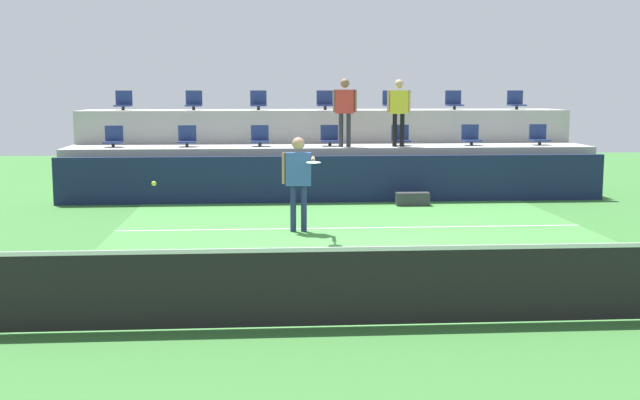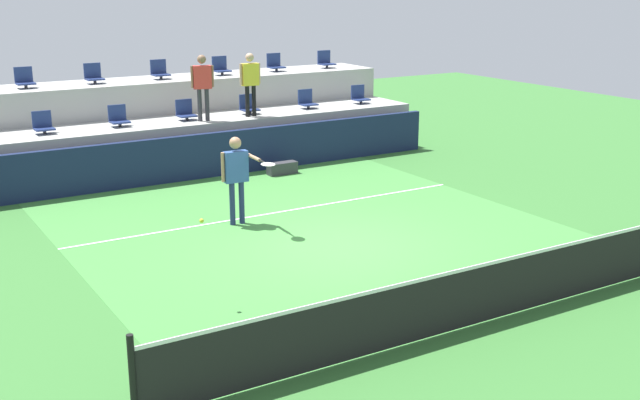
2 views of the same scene
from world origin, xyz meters
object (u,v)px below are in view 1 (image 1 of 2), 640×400
at_px(stadium_chair_upper_center, 325,102).
at_px(stadium_chair_upper_mid_left, 258,102).
at_px(stadium_chair_lower_left, 187,138).
at_px(stadium_chair_upper_mid_right, 391,102).
at_px(equipment_bag, 412,199).
at_px(spectator_in_grey, 399,107).
at_px(stadium_chair_lower_far_left, 114,138).
at_px(tennis_player, 299,174).
at_px(stadium_chair_lower_center, 330,137).
at_px(stadium_chair_lower_mid_left, 260,138).
at_px(stadium_chair_upper_far_left, 124,102).
at_px(stadium_chair_lower_mid_right, 401,137).
at_px(spectator_leaning_on_rail, 345,106).
at_px(stadium_chair_upper_right, 454,102).
at_px(stadium_chair_upper_left, 194,102).
at_px(tennis_ball, 154,184).
at_px(stadium_chair_lower_far_right, 539,136).
at_px(stadium_chair_lower_right, 471,137).
at_px(stadium_chair_upper_far_right, 516,102).

bearing_deg(stadium_chair_upper_center, stadium_chair_upper_mid_left, 180.00).
relative_size(stadium_chair_lower_left, stadium_chair_upper_mid_right, 1.00).
bearing_deg(stadium_chair_upper_mid_left, equipment_bag, -46.39).
xyz_separation_m(stadium_chair_upper_mid_right, spectator_in_grey, (-0.16, -2.18, -0.08)).
xyz_separation_m(stadium_chair_lower_far_left, tennis_player, (4.30, -5.15, -0.37)).
xyz_separation_m(stadium_chair_lower_center, tennis_player, (-1.01, -5.15, -0.37)).
height_order(stadium_chair_lower_far_left, stadium_chair_lower_left, same).
bearing_deg(stadium_chair_lower_mid_left, stadium_chair_upper_far_left, 153.47).
relative_size(stadium_chair_upper_center, tennis_player, 0.29).
xyz_separation_m(stadium_chair_lower_mid_right, spectator_leaning_on_rail, (-1.45, -0.38, 0.78)).
relative_size(stadium_chair_lower_far_left, stadium_chair_upper_center, 1.00).
relative_size(stadium_chair_upper_center, stadium_chair_upper_right, 1.00).
height_order(stadium_chair_lower_center, equipment_bag, stadium_chair_lower_center).
bearing_deg(stadium_chair_upper_left, stadium_chair_lower_mid_left, -45.73).
bearing_deg(stadium_chair_lower_center, stadium_chair_upper_left, 152.74).
relative_size(stadium_chair_upper_left, tennis_ball, 7.65).
bearing_deg(stadium_chair_lower_left, spectator_in_grey, -4.22).
xyz_separation_m(stadium_chair_lower_far_right, spectator_leaning_on_rail, (-5.01, -0.38, 0.78)).
bearing_deg(stadium_chair_upper_far_left, stadium_chair_lower_far_left, -88.95).
height_order(stadium_chair_lower_mid_right, stadium_chair_lower_right, same).
bearing_deg(stadium_chair_upper_right, spectator_in_grey, -131.01).
height_order(stadium_chair_lower_far_left, stadium_chair_upper_right, stadium_chair_upper_right).
xyz_separation_m(stadium_chair_upper_left, stadium_chair_upper_center, (3.52, 0.00, 0.00)).
bearing_deg(stadium_chair_upper_right, stadium_chair_lower_far_left, -168.54).
height_order(stadium_chair_upper_left, stadium_chair_upper_mid_left, same).
bearing_deg(stadium_chair_upper_mid_right, stadium_chair_lower_center, -135.48).
bearing_deg(stadium_chair_upper_far_left, spectator_in_grey, -17.30).
height_order(tennis_player, equipment_bag, tennis_player).
bearing_deg(stadium_chair_upper_center, stadium_chair_upper_far_left, 180.00).
relative_size(stadium_chair_lower_far_left, stadium_chair_upper_mid_left, 1.00).
height_order(stadium_chair_lower_center, stadium_chair_upper_far_left, stadium_chair_upper_far_left).
relative_size(stadium_chair_lower_mid_right, stadium_chair_lower_far_right, 1.00).
height_order(stadium_chair_lower_far_left, stadium_chair_lower_mid_left, same).
bearing_deg(stadium_chair_upper_left, tennis_player, -70.38).
bearing_deg(stadium_chair_lower_mid_left, stadium_chair_upper_mid_right, 26.76).
relative_size(tennis_ball, equipment_bag, 0.09).
xyz_separation_m(stadium_chair_upper_mid_right, tennis_ball, (-5.05, -10.40, -0.97)).
relative_size(stadium_chair_upper_mid_left, stadium_chair_upper_center, 1.00).
bearing_deg(spectator_in_grey, stadium_chair_lower_far_left, 176.85).
xyz_separation_m(stadium_chair_upper_left, stadium_chair_upper_right, (7.06, 0.00, 0.00)).
distance_m(stadium_chair_upper_far_right, tennis_player, 9.47).
xyz_separation_m(stadium_chair_upper_mid_left, spectator_in_grey, (3.44, -2.18, -0.08)).
relative_size(stadium_chair_upper_mid_left, tennis_ball, 7.65).
relative_size(stadium_chair_upper_mid_right, tennis_player, 0.29).
bearing_deg(stadium_chair_upper_right, stadium_chair_lower_right, -89.36).
bearing_deg(stadium_chair_lower_center, stadium_chair_upper_right, 26.77).
distance_m(stadium_chair_lower_right, spectator_in_grey, 2.10).
height_order(stadium_chair_upper_mid_right, spectator_leaning_on_rail, spectator_leaning_on_rail).
bearing_deg(stadium_chair_upper_far_left, equipment_bag, -27.53).
height_order(stadium_chair_lower_mid_right, tennis_player, tennis_player).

